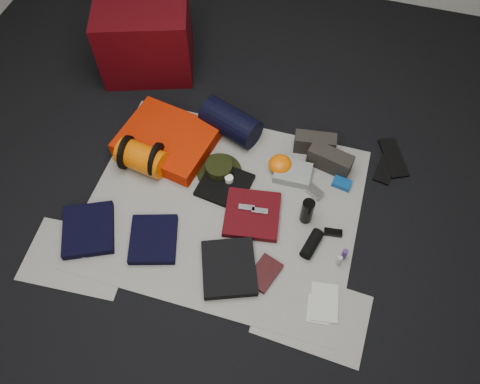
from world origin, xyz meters
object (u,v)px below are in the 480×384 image
(red_cabinet, at_px, (146,37))
(stuff_sack, at_px, (142,158))
(water_bottle, at_px, (307,211))
(sleeping_pad, at_px, (167,140))
(compact_camera, at_px, (314,192))
(navy_duffel, at_px, (231,122))
(paperback_book, at_px, (264,273))

(red_cabinet, xyz_separation_m, stuff_sack, (0.30, -0.87, -0.16))
(water_bottle, bearing_deg, stuff_sack, 175.32)
(sleeping_pad, xyz_separation_m, compact_camera, (1.00, -0.10, -0.03))
(stuff_sack, bearing_deg, red_cabinet, 109.00)
(red_cabinet, distance_m, water_bottle, 1.67)
(compact_camera, bearing_deg, navy_duffel, -177.62)
(paperback_book, bearing_deg, sleeping_pad, 159.30)
(water_bottle, height_order, compact_camera, water_bottle)
(stuff_sack, bearing_deg, navy_duffel, 42.89)
(red_cabinet, xyz_separation_m, sleeping_pad, (0.39, -0.67, -0.20))
(red_cabinet, distance_m, sleeping_pad, 0.80)
(navy_duffel, height_order, compact_camera, navy_duffel)
(compact_camera, bearing_deg, paperback_book, -76.00)
(compact_camera, relative_size, paperback_book, 0.50)
(red_cabinet, xyz_separation_m, water_bottle, (1.36, -0.96, -0.16))
(compact_camera, distance_m, paperback_book, 0.61)
(compact_camera, bearing_deg, stuff_sack, -145.46)
(stuff_sack, height_order, paperback_book, stuff_sack)
(red_cabinet, height_order, sleeping_pad, red_cabinet)
(water_bottle, bearing_deg, paperback_book, -109.88)
(red_cabinet, height_order, water_bottle, red_cabinet)
(navy_duffel, height_order, water_bottle, navy_duffel)
(red_cabinet, bearing_deg, paperback_book, -66.94)
(red_cabinet, bearing_deg, compact_camera, -47.93)
(red_cabinet, relative_size, paperback_book, 3.09)
(stuff_sack, distance_m, paperback_book, 1.05)
(navy_duffel, bearing_deg, water_bottle, -19.31)
(red_cabinet, relative_size, navy_duffel, 1.60)
(red_cabinet, height_order, compact_camera, red_cabinet)
(red_cabinet, bearing_deg, water_bottle, -53.74)
(red_cabinet, relative_size, stuff_sack, 2.05)
(stuff_sack, bearing_deg, compact_camera, 5.13)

